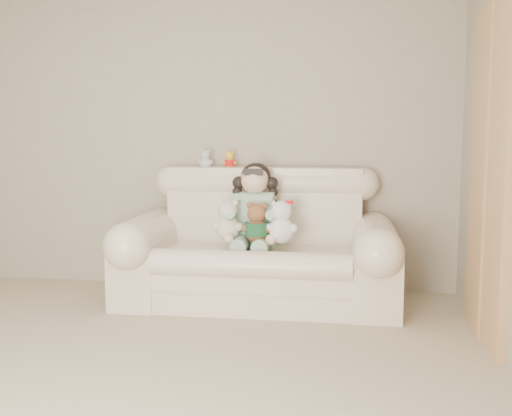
% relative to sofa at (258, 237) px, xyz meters
% --- Properties ---
extents(floor, '(5.00, 5.00, 0.00)m').
position_rel_sofa_xyz_m(floor, '(-0.69, -2.00, -0.52)').
color(floor, gray).
rests_on(floor, ground).
extents(wall_back, '(4.50, 0.00, 4.50)m').
position_rel_sofa_xyz_m(wall_back, '(-0.69, 0.50, 0.78)').
color(wall_back, '#A39C82').
rests_on(wall_back, ground).
extents(sofa, '(2.10, 0.95, 1.03)m').
position_rel_sofa_xyz_m(sofa, '(0.00, 0.00, 0.00)').
color(sofa, '#FFEACD').
rests_on(sofa, floor).
extents(door_panel, '(0.06, 0.90, 2.10)m').
position_rel_sofa_xyz_m(door_panel, '(1.53, -0.60, 0.54)').
color(door_panel, '#A57E47').
rests_on(door_panel, floor).
extents(seated_child, '(0.46, 0.54, 0.67)m').
position_rel_sofa_xyz_m(seated_child, '(-0.03, 0.08, 0.24)').
color(seated_child, '#2E7845').
rests_on(seated_child, sofa).
extents(brown_teddy, '(0.26, 0.22, 0.35)m').
position_rel_sofa_xyz_m(brown_teddy, '(0.01, -0.13, 0.16)').
color(brown_teddy, brown).
rests_on(brown_teddy, sofa).
extents(white_cat, '(0.29, 0.25, 0.38)m').
position_rel_sofa_xyz_m(white_cat, '(0.19, -0.13, 0.18)').
color(white_cat, silver).
rests_on(white_cat, sofa).
extents(cream_teddy, '(0.28, 0.25, 0.37)m').
position_rel_sofa_xyz_m(cream_teddy, '(-0.21, -0.10, 0.17)').
color(cream_teddy, beige).
rests_on(cream_teddy, sofa).
extents(yellow_mini_bear, '(0.14, 0.12, 0.17)m').
position_rel_sofa_xyz_m(yellow_mini_bear, '(-0.29, 0.39, 0.58)').
color(yellow_mini_bear, gold).
rests_on(yellow_mini_bear, sofa).
extents(grey_mini_plush, '(0.13, 0.11, 0.19)m').
position_rel_sofa_xyz_m(grey_mini_plush, '(-0.48, 0.36, 0.59)').
color(grey_mini_plush, silver).
rests_on(grey_mini_plush, sofa).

